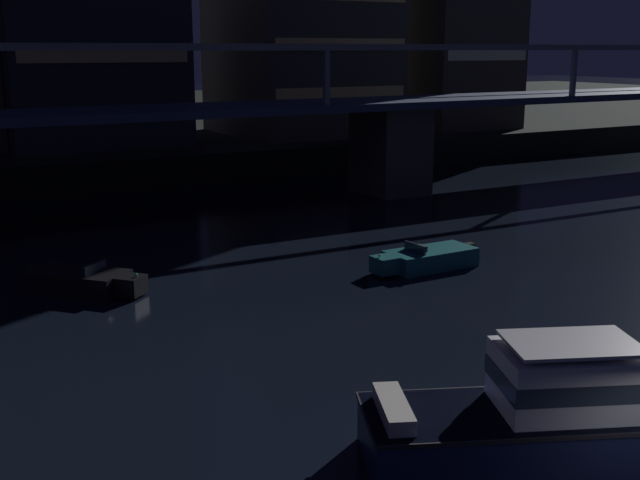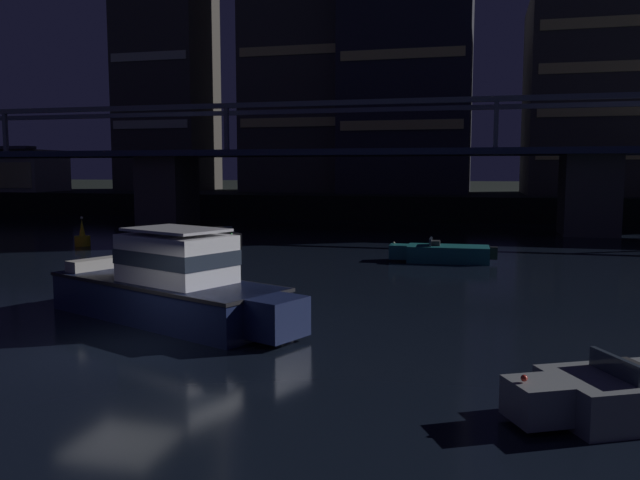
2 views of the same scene
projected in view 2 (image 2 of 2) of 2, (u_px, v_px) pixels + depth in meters
ground_plane at (120, 349)px, 16.09m from camera, size 400.00×400.00×0.00m
far_riverbank at (420, 193)px, 94.65m from camera, size 240.00×80.00×2.20m
river_bridge at (361, 172)px, 48.01m from camera, size 102.25×6.40×9.38m
tower_west_low at (166, 29)px, 72.44m from camera, size 9.70×8.51×36.83m
tower_west_tall at (301, 24)px, 68.31m from camera, size 10.94×10.58×36.02m
tower_central at (409, 30)px, 63.95m from camera, size 12.45×12.17×32.85m
tower_east_tall at (595, 96)px, 59.63m from camera, size 12.34×13.55×18.68m
waterfront_pavilion at (5, 170)px, 69.54m from camera, size 12.40×7.40×4.70m
cabin_cruiser_near_left at (171, 286)px, 19.10m from camera, size 9.20×5.67×2.79m
speedboat_near_center at (444, 253)px, 31.34m from camera, size 5.20×1.89×1.16m
speedboat_far_left at (218, 238)px, 38.36m from camera, size 4.22×4.53×1.16m
channel_buoy at (82, 238)px, 37.86m from camera, size 0.90×0.90×1.76m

